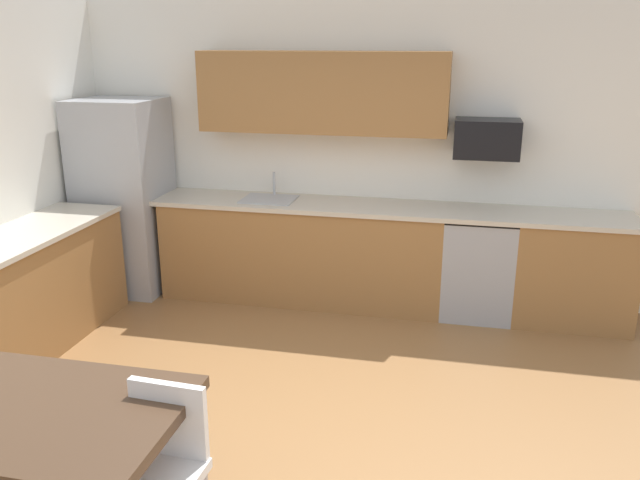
{
  "coord_description": "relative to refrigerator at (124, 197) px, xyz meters",
  "views": [
    {
      "loc": [
        0.95,
        -3.24,
        2.35
      ],
      "look_at": [
        0.0,
        1.0,
        1.0
      ],
      "focal_mm": 36.44,
      "sensor_mm": 36.0,
      "label": 1
    }
  ],
  "objects": [
    {
      "name": "ground_plane",
      "position": [
        2.18,
        -2.22,
        -0.91
      ],
      "size": [
        12.0,
        12.0,
        0.0
      ],
      "primitive_type": "plane",
      "color": "olive"
    },
    {
      "name": "wall_back",
      "position": [
        2.18,
        0.43,
        0.44
      ],
      "size": [
        5.8,
        0.1,
        2.7
      ],
      "primitive_type": "cube",
      "color": "white",
      "rests_on": "ground"
    },
    {
      "name": "cabinet_run_back",
      "position": [
        1.72,
        0.08,
        -0.46
      ],
      "size": [
        2.58,
        0.6,
        0.9
      ],
      "primitive_type": "cube",
      "color": "olive",
      "rests_on": "ground"
    },
    {
      "name": "cabinet_run_back_right",
      "position": [
        4.09,
        0.08,
        -0.46
      ],
      "size": [
        0.97,
        0.6,
        0.9
      ],
      "primitive_type": "cube",
      "color": "olive",
      "rests_on": "ground"
    },
    {
      "name": "cabinet_run_left",
      "position": [
        -0.12,
        -1.42,
        -0.46
      ],
      "size": [
        0.6,
        2.0,
        0.9
      ],
      "primitive_type": "cube",
      "color": "olive",
      "rests_on": "ground"
    },
    {
      "name": "countertop_back",
      "position": [
        2.18,
        0.08,
        0.01
      ],
      "size": [
        4.8,
        0.64,
        0.04
      ],
      "primitive_type": "cube",
      "color": "beige",
      "rests_on": "cabinet_run_back"
    },
    {
      "name": "countertop_left",
      "position": [
        -0.12,
        -1.42,
        0.01
      ],
      "size": [
        0.64,
        2.0,
        0.04
      ],
      "primitive_type": "cube",
      "color": "beige",
      "rests_on": "cabinet_run_left"
    },
    {
      "name": "upper_cabinets_back",
      "position": [
        1.88,
        0.21,
        0.99
      ],
      "size": [
        2.2,
        0.34,
        0.7
      ],
      "primitive_type": "cube",
      "color": "olive"
    },
    {
      "name": "refrigerator",
      "position": [
        0.0,
        0.0,
        0.0
      ],
      "size": [
        0.76,
        0.7,
        1.83
      ],
      "primitive_type": "cube",
      "color": "#9EA0A5",
      "rests_on": "ground"
    },
    {
      "name": "oven_range",
      "position": [
        3.31,
        0.08,
        -0.46
      ],
      "size": [
        0.6,
        0.6,
        0.91
      ],
      "color": "#999BA0",
      "rests_on": "ground"
    },
    {
      "name": "microwave",
      "position": [
        3.31,
        0.18,
        0.63
      ],
      "size": [
        0.54,
        0.36,
        0.32
      ],
      "primitive_type": "cube",
      "color": "black"
    },
    {
      "name": "sink_basin",
      "position": [
        1.41,
        0.08,
        -0.03
      ],
      "size": [
        0.48,
        0.4,
        0.14
      ],
      "primitive_type": "cube",
      "color": "#A5A8AD",
      "rests_on": "countertop_back"
    },
    {
      "name": "sink_faucet",
      "position": [
        1.41,
        0.26,
        0.13
      ],
      "size": [
        0.02,
        0.02,
        0.24
      ],
      "primitive_type": "cylinder",
      "color": "#B2B5BA",
      "rests_on": "countertop_back"
    },
    {
      "name": "dining_table",
      "position": [
        1.27,
        -3.23,
        -0.22
      ],
      "size": [
        1.4,
        0.9,
        0.76
      ],
      "color": "#422D1E",
      "rests_on": "ground"
    },
    {
      "name": "chair_near_table",
      "position": [
        1.86,
        -3.16,
        -0.41
      ],
      "size": [
        0.42,
        0.42,
        0.85
      ],
      "color": "white",
      "rests_on": "ground"
    }
  ]
}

